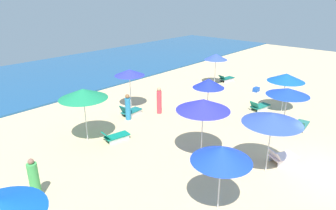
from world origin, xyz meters
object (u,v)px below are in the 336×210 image
object	(u,v)px
lounge_chair_2_0	(301,125)
lounge_chair_8_0	(259,106)
lounge_chair_4_0	(130,111)
beachgoer_1	(34,180)
umbrella_8	(286,77)
cooler_box_0	(256,89)
lounge_chair_6_0	(115,136)
umbrella_7	(272,118)
umbrella_3	(222,154)
umbrella_2	(288,92)
lounge_chair_0_0	(226,78)
umbrella_0	(216,57)
umbrella_5	(203,105)
umbrella_6	(83,94)
beachgoer_2	(128,108)
umbrella_9	(209,83)
beachgoer_0	(159,101)
lounge_chair_7_0	(282,157)
umbrella_4	(129,72)

from	to	relation	value
lounge_chair_2_0	lounge_chair_8_0	distance (m)	3.22
lounge_chair_4_0	beachgoer_1	size ratio (longest dim) A/B	0.90
umbrella_8	cooler_box_0	bearing A→B (deg)	49.13
lounge_chair_6_0	umbrella_7	distance (m)	7.64
umbrella_3	umbrella_8	size ratio (longest dim) A/B	1.00
lounge_chair_2_0	umbrella_2	bearing A→B (deg)	44.14
lounge_chair_0_0	umbrella_7	xyz separation A→B (m)	(-10.66, -8.40, 2.15)
umbrella_0	lounge_chair_6_0	world-z (taller)	umbrella_0
umbrella_5	lounge_chair_8_0	world-z (taller)	umbrella_5
umbrella_6	beachgoer_2	bearing A→B (deg)	8.00
lounge_chair_6_0	lounge_chair_2_0	bearing A→B (deg)	-119.70
umbrella_2	beachgoer_1	size ratio (longest dim) A/B	1.48
umbrella_7	umbrella_9	bearing A→B (deg)	59.74
umbrella_3	umbrella_7	xyz separation A→B (m)	(3.36, -0.22, 0.22)
lounge_chair_4_0	beachgoer_2	distance (m)	0.82
lounge_chair_0_0	beachgoer_0	size ratio (longest dim) A/B	0.91
umbrella_6	cooler_box_0	bearing A→B (deg)	-12.01
lounge_chair_6_0	cooler_box_0	bearing A→B (deg)	-87.07
umbrella_8	beachgoer_0	distance (m)	7.89
umbrella_6	umbrella_7	world-z (taller)	umbrella_6
umbrella_0	lounge_chair_0_0	bearing A→B (deg)	-8.86
umbrella_0	lounge_chair_2_0	xyz separation A→B (m)	(-4.01, -8.25, -2.05)
lounge_chair_6_0	lounge_chair_7_0	bearing A→B (deg)	-143.13
umbrella_3	lounge_chair_6_0	world-z (taller)	umbrella_3
umbrella_0	umbrella_6	size ratio (longest dim) A/B	0.92
cooler_box_0	beachgoer_0	bearing A→B (deg)	164.46
umbrella_4	lounge_chair_4_0	world-z (taller)	umbrella_4
beachgoer_1	cooler_box_0	size ratio (longest dim) A/B	3.25
lounge_chair_0_0	umbrella_3	xyz separation A→B (m)	(-14.02, -8.18, 1.93)
lounge_chair_0_0	umbrella_9	xyz separation A→B (m)	(-7.73, -3.38, 1.96)
lounge_chair_6_0	cooler_box_0	distance (m)	12.31
umbrella_6	beachgoer_2	size ratio (longest dim) A/B	1.74
umbrella_2	lounge_chair_6_0	distance (m)	9.23
umbrella_0	umbrella_4	size ratio (longest dim) A/B	0.98
beachgoer_1	umbrella_0	bearing A→B (deg)	-67.31
lounge_chair_4_0	umbrella_5	distance (m)	6.56
beachgoer_1	cooler_box_0	world-z (taller)	beachgoer_1
beachgoer_2	cooler_box_0	distance (m)	10.49
lounge_chair_0_0	umbrella_6	bearing A→B (deg)	101.34
umbrella_0	umbrella_8	bearing A→B (deg)	-108.07
lounge_chair_7_0	umbrella_8	size ratio (longest dim) A/B	0.57
lounge_chair_0_0	cooler_box_0	world-z (taller)	lounge_chair_0_0
beachgoer_2	lounge_chair_0_0	bearing A→B (deg)	-61.20
lounge_chair_0_0	umbrella_5	xyz separation A→B (m)	(-11.44, -5.61, 2.25)
lounge_chair_6_0	umbrella_6	bearing A→B (deg)	50.10
umbrella_4	beachgoer_2	world-z (taller)	umbrella_4
umbrella_5	umbrella_8	xyz separation A→B (m)	(7.91, -0.59, -0.30)
umbrella_5	cooler_box_0	world-z (taller)	umbrella_5
cooler_box_0	umbrella_9	bearing A→B (deg)	-176.28
lounge_chair_4_0	umbrella_7	size ratio (longest dim) A/B	0.56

